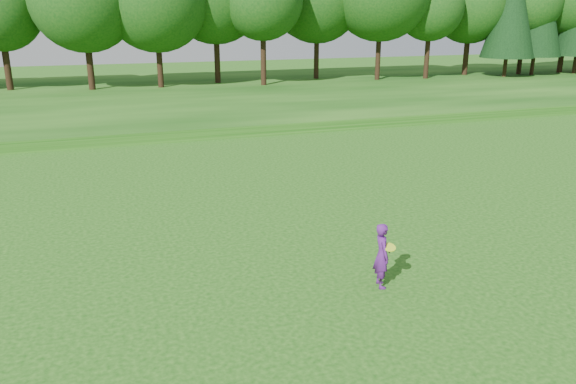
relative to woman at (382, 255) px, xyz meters
name	(u,v)px	position (x,y,z in m)	size (l,w,h in m)	color
ground	(233,342)	(-3.97, -1.23, -0.81)	(140.00, 140.00, 0.00)	#12460D
berm	(125,99)	(-3.97, 32.77, -0.51)	(130.00, 30.00, 0.60)	#12460D
walking_path	(142,140)	(-3.97, 18.77, -0.79)	(130.00, 1.60, 0.04)	gray
woman	(382,255)	(0.00, 0.00, 0.00)	(0.49, 0.65, 1.61)	#561974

